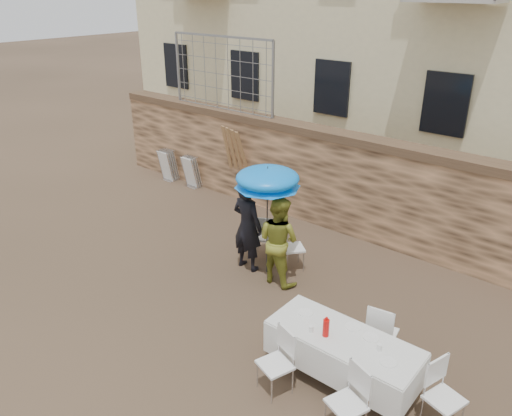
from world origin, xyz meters
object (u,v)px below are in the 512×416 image
Objects in this scene: chair_stack_left at (172,164)px; couple_chair_right at (293,246)px; banquet_table at (344,339)px; table_chair_back at (382,331)px; couple_chair_left at (265,236)px; table_chair_side at (445,398)px; woman_dress at (279,240)px; table_chair_front_left at (275,363)px; soda_bottle at (326,328)px; table_chair_front_right at (346,403)px; man_suit at (247,226)px; chair_stack_right at (194,171)px; umbrella at (268,181)px.

couple_chair_right is at bearing -18.11° from chair_stack_left.
table_chair_back is (0.20, 0.80, -0.25)m from banquet_table.
couple_chair_left is 1.04× the size of chair_stack_left.
table_chair_side is (1.20, -0.70, 0.00)m from table_chair_back.
banquet_table is at bearing 116.93° from couple_chair_left.
woman_dress is 0.67m from couple_chair_right.
couple_chair_right is 1.00× the size of table_chair_back.
woman_dress is 1.79× the size of table_chair_front_left.
table_chair_side reaches higher than banquet_table.
soda_bottle is at bearing 116.26° from table_chair_side.
man_suit is at bearing 167.74° from table_chair_front_right.
couple_chair_right is 5.00m from chair_stack_right.
soda_bottle is at bearing 58.37° from table_chair_back.
man_suit is 0.70m from couple_chair_left.
man_suit is 3.33m from table_chair_back.
table_chair_front_right is at bearing 174.03° from couple_chair_right.
table_chair_front_left is at bearing 160.43° from couple_chair_right.
couple_chair_left and table_chair_front_left have the same top height.
umbrella reaches higher than couple_chair_left.
man_suit is 3.28m from soda_bottle.
couple_chair_left is 1.04× the size of chair_stack_right.
table_chair_back is (2.52, -1.28, 0.00)m from couple_chair_right.
table_chair_front_left is 2.17m from table_chair_side.
table_chair_back is at bearing 166.72° from woman_dress.
table_chair_front_right is at bearing -56.31° from banquet_table.
couple_chair_left is at bearing -30.44° from table_chair_back.
man_suit is at bearing 155.48° from table_chair_front_left.
woman_dress is at bearing 146.07° from banquet_table.
couple_chair_left is 3.72m from table_chair_front_left.
man_suit is 0.75m from woman_dress.
man_suit is 1.99× the size of chair_stack_right.
man_suit is at bearing 77.25° from couple_chair_right.
umbrella is 1.54m from couple_chair_left.
banquet_table is at bearing -31.84° from umbrella.
table_chair_front_left is at bearing -49.62° from umbrella.
man_suit reaches higher than table_chair_front_right.
couple_chair_right is at bearing 151.45° from couple_chair_left.
table_chair_front_left is 1.00× the size of table_chair_back.
table_chair_front_left is 1.04× the size of chair_stack_right.
woman_dress is 3.96m from table_chair_side.
couple_chair_right is 1.00× the size of table_chair_side.
soda_bottle is 0.27× the size of table_chair_back.
table_chair_back is at bearing 129.80° from couple_chair_left.
table_chair_front_right is 1.04× the size of chair_stack_left.
banquet_table is (3.02, -2.08, 0.25)m from couple_chair_left.
table_chair_back is at bearing -20.96° from chair_stack_left.
chair_stack_left is 1.00× the size of chair_stack_right.
table_chair_front_left is at bearing -36.06° from chair_stack_right.
soda_bottle is at bearing 160.03° from table_chair_front_right.
man_suit reaches higher than banquet_table.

